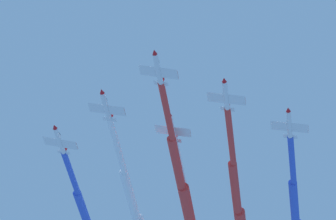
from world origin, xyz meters
The scene contains 1 object.
jet_lead centered at (23.64, 27.31, 143.14)m, with size 56.23×64.15×4.44m.
Camera 1 is at (-68.39, -107.58, 23.51)m, focal length 86.30 mm.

